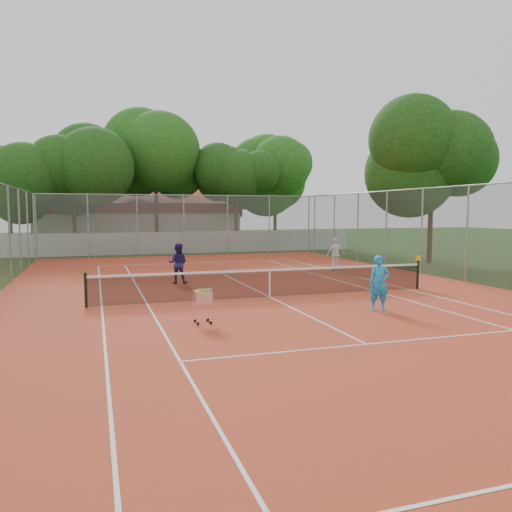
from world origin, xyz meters
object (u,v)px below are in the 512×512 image
object	(u,v)px
clubhouse	(138,220)
player_far_right	(336,254)
player_far_left	(178,263)
tennis_net	(270,283)
player_near	(379,283)
ball_hopper	(203,306)

from	to	relation	value
clubhouse	player_far_right	xyz separation A→B (m)	(7.55, -23.01, -1.36)
player_far_left	player_far_right	bearing A→B (deg)	-146.67
tennis_net	player_near	world-z (taller)	player_near
ball_hopper	player_far_right	bearing A→B (deg)	45.83
tennis_net	player_far_right	size ratio (longest dim) A/B	7.22
player_far_right	ball_hopper	xyz separation A→B (m)	(-8.56, -9.27, -0.35)
tennis_net	player_far_left	bearing A→B (deg)	119.86
player_near	ball_hopper	bearing A→B (deg)	-158.20
clubhouse	ball_hopper	size ratio (longest dim) A/B	17.40
player_far_right	player_near	bearing A→B (deg)	67.68
tennis_net	player_far_left	xyz separation A→B (m)	(-2.44, 4.25, 0.32)
tennis_net	clubhouse	xyz separation A→B (m)	(-2.00, 29.00, 1.69)
player_near	ball_hopper	distance (m)	5.32
player_near	clubhouse	bearing A→B (deg)	118.27
player_near	player_far_right	xyz separation A→B (m)	(3.26, 9.17, 0.01)
tennis_net	ball_hopper	size ratio (longest dim) A/B	12.60
clubhouse	player_far_right	world-z (taller)	clubhouse
player_far_left	ball_hopper	distance (m)	7.56
tennis_net	clubhouse	bearing A→B (deg)	93.95
player_far_left	ball_hopper	bearing A→B (deg)	106.76
ball_hopper	player_far_left	bearing A→B (deg)	84.25
tennis_net	player_near	distance (m)	3.93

